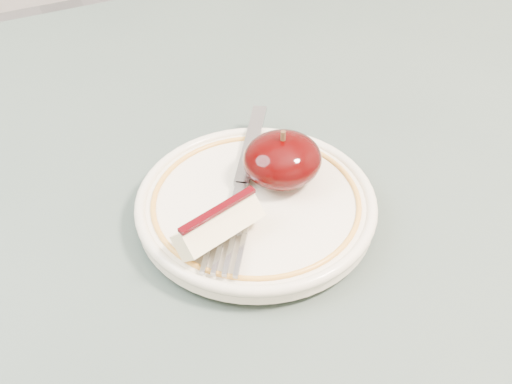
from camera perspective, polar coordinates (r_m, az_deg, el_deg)
name	(u,v)px	position (r m, az deg, el deg)	size (l,w,h in m)	color
table	(326,308)	(0.62, 5.66, -9.22)	(0.90, 0.90, 0.75)	brown
plate	(256,205)	(0.56, 0.00, -1.07)	(0.19, 0.19, 0.02)	beige
apple_half	(282,159)	(0.56, 2.12, 2.62)	(0.06, 0.06, 0.05)	black
apple_wedge	(219,225)	(0.51, -3.01, -2.68)	(0.07, 0.05, 0.03)	#FFF1BB
fork	(241,186)	(0.56, -1.22, 0.52)	(0.12, 0.18, 0.00)	gray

